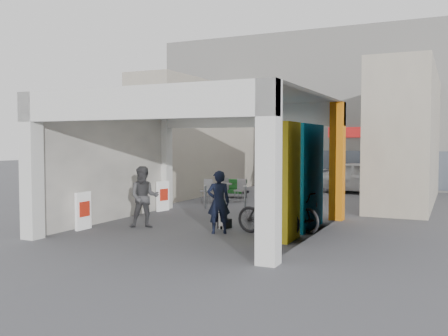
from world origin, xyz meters
The scene contains 21 objects.
ground centered at (0.00, 0.00, 0.00)m, with size 90.00×90.00×0.00m, color #505155.
arcade_canopy centered at (0.54, -0.82, 2.30)m, with size 6.40×6.45×6.40m.
far_building centered at (0.00, 13.99, 3.99)m, with size 18.00×4.08×8.00m.
plaza_bldg_left centered at (-4.50, 7.50, 2.50)m, with size 2.00×9.00×5.00m, color #B4AB95.
plaza_bldg_right centered at (4.50, 7.50, 2.50)m, with size 2.00×9.00×5.00m, color #B4AB95.
bollard_left centered at (-1.69, 2.55, 0.41)m, with size 0.09×0.09×0.82m, color gray.
bollard_center centered at (-0.11, 2.36, 0.43)m, with size 0.09×0.09×0.87m, color gray.
bollard_right centered at (1.74, 2.47, 0.45)m, with size 0.09×0.09×0.91m, color gray.
advert_board_near centered at (-2.75, -2.49, 0.51)m, with size 0.11×0.55×1.00m.
advert_board_far centered at (-2.75, 1.47, 0.51)m, with size 0.19×0.56×1.00m.
cafe_set centered at (-1.97, 4.63, 0.32)m, with size 1.48×1.20×0.90m.
produce_stand centered at (-2.21, 6.20, 0.30)m, with size 1.14×0.62×0.75m.
crate_stack centered at (0.84, 7.07, 0.28)m, with size 0.45×0.35×0.56m.
border_collie centered at (0.57, -0.80, 0.26)m, with size 0.24×0.48×0.66m.
man_with_dog centered at (0.76, -1.49, 0.80)m, with size 0.58×0.38×1.60m, color black.
man_back_turned centered at (-1.44, -1.57, 0.83)m, with size 0.81×0.63×1.67m, color #404043.
man_elderly centered at (2.37, 0.51, 0.88)m, with size 0.86×0.56×1.76m, color teal.
man_crates centered at (-0.39, 7.99, 0.96)m, with size 1.12×0.47×1.91m, color black.
bicycle_front centered at (2.30, -0.30, 0.51)m, with size 0.68×1.95×1.02m, color black.
bicycle_rear centered at (1.97, -1.18, 0.53)m, with size 0.50×1.77×1.06m, color black.
white_van centered at (2.55, 10.16, 0.74)m, with size 1.74×4.32×1.47m, color silver.
Camera 1 is at (6.18, -12.84, 2.33)m, focal length 40.00 mm.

